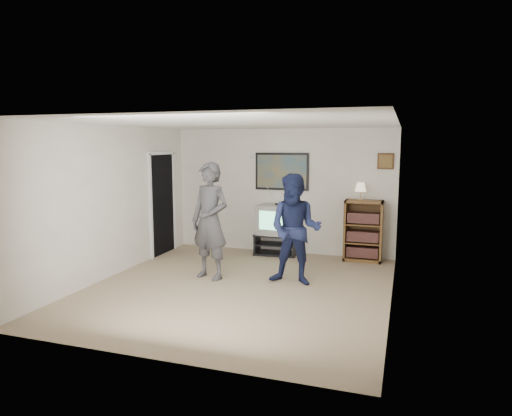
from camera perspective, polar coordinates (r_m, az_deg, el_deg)
The scene contains 13 objects.
room_shell at distance 7.19m, azimuth -1.19°, elevation 0.43°, with size 4.51×5.00×2.51m.
media_stand at distance 9.16m, azimuth 2.50°, elevation -4.53°, with size 0.86×0.51×0.42m.
crt_television at distance 9.06m, azimuth 2.56°, elevation -1.44°, with size 0.69×0.59×0.59m, color gray, non-canonical shape.
bookshelf at distance 8.84m, azimuth 13.26°, elevation -2.78°, with size 0.70×0.40×1.15m, color #553519, non-canonical shape.
table_lamp at distance 8.69m, azimuth 12.93°, elevation 2.00°, with size 0.21×0.21×0.33m, color beige, non-canonical shape.
person_tall at distance 7.46m, azimuth -5.77°, elevation -1.63°, with size 0.70×0.46×1.91m, color #39383C.
person_short at distance 7.15m, azimuth 4.92°, elevation -2.70°, with size 0.85×0.66×1.75m, color #181F42.
controller_left at distance 7.64m, azimuth -4.88°, elevation -0.03°, with size 0.04×0.13×0.04m, color white.
controller_right at distance 7.34m, azimuth 5.49°, elevation -1.22°, with size 0.04×0.13×0.04m, color white.
poster at distance 9.18m, azimuth 3.24°, elevation 4.58°, with size 1.10×0.03×0.75m, color black.
air_vent at distance 9.33m, azimuth -0.02°, elevation 6.49°, with size 0.28×0.02×0.14m, color white.
small_picture at distance 8.87m, azimuth 15.90°, elevation 5.65°, with size 0.30×0.03×0.30m, color #3A2812.
doorway at distance 9.29m, azimuth -11.67°, elevation 0.44°, with size 0.03×0.85×2.00m, color black.
Camera 1 is at (2.38, -6.38, 2.20)m, focal length 32.00 mm.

